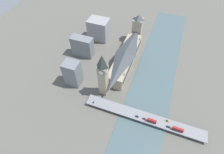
% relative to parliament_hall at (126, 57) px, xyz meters
% --- Properties ---
extents(ground_plane, '(600.00, 600.00, 0.00)m').
position_rel_parliament_hall_xyz_m(ground_plane, '(-14.24, 8.00, -13.17)').
color(ground_plane, '#605E56').
extents(river_water, '(55.83, 360.00, 0.30)m').
position_rel_parliament_hall_xyz_m(river_water, '(-48.16, 8.00, -13.02)').
color(river_water, '#4C6066').
rests_on(river_water, ground_plane).
extents(parliament_hall, '(22.94, 104.45, 26.56)m').
position_rel_parliament_hall_xyz_m(parliament_hall, '(0.00, 0.00, 0.00)').
color(parliament_hall, tan).
rests_on(parliament_hall, ground_plane).
extents(clock_tower, '(11.38, 11.38, 66.20)m').
position_rel_parliament_hall_xyz_m(clock_tower, '(10.33, 61.32, 21.79)').
color(clock_tower, tan).
rests_on(clock_tower, ground_plane).
extents(victoria_tower, '(15.35, 15.35, 50.50)m').
position_rel_parliament_hall_xyz_m(victoria_tower, '(0.05, -63.90, 10.08)').
color(victoria_tower, tan).
rests_on(victoria_tower, ground_plane).
extents(road_bridge, '(143.66, 14.22, 4.93)m').
position_rel_parliament_hall_xyz_m(road_bridge, '(-48.16, 81.53, -9.19)').
color(road_bridge, slate).
rests_on(road_bridge, ground_plane).
extents(double_decker_bus_lead, '(11.87, 2.60, 4.91)m').
position_rel_parliament_hall_xyz_m(double_decker_bus_lead, '(-87.88, 85.06, -5.54)').
color(double_decker_bus_lead, red).
rests_on(double_decker_bus_lead, road_bridge).
extents(double_decker_bus_mid, '(10.79, 2.58, 4.74)m').
position_rel_parliament_hall_xyz_m(double_decker_bus_mid, '(-58.48, 85.02, -5.63)').
color(double_decker_bus_mid, red).
rests_on(double_decker_bus_mid, road_bridge).
extents(car_northbound_lead, '(4.34, 1.94, 1.45)m').
position_rel_parliament_hall_xyz_m(car_northbound_lead, '(-41.15, 84.62, -7.53)').
color(car_northbound_lead, navy).
rests_on(car_northbound_lead, road_bridge).
extents(car_northbound_mid, '(4.49, 1.83, 1.48)m').
position_rel_parliament_hall_xyz_m(car_northbound_mid, '(14.81, 84.73, -7.51)').
color(car_northbound_mid, silver).
rests_on(car_northbound_mid, road_bridge).
extents(car_northbound_tail, '(3.94, 1.84, 1.41)m').
position_rel_parliament_hall_xyz_m(car_northbound_tail, '(-49.76, 84.63, -7.55)').
color(car_northbound_tail, maroon).
rests_on(car_northbound_tail, road_bridge).
extents(car_southbound_lead, '(4.41, 1.76, 1.37)m').
position_rel_parliament_hall_xyz_m(car_southbound_lead, '(-75.19, 77.95, -7.56)').
color(car_southbound_lead, gold).
rests_on(car_southbound_lead, road_bridge).
extents(car_southbound_mid, '(4.40, 1.91, 1.44)m').
position_rel_parliament_hall_xyz_m(car_southbound_mid, '(-77.65, 84.91, -7.52)').
color(car_southbound_mid, black).
rests_on(car_southbound_mid, road_bridge).
extents(city_block_west, '(20.31, 17.30, 36.83)m').
position_rel_parliament_hall_xyz_m(city_block_west, '(55.20, 60.00, 5.24)').
color(city_block_west, slate).
rests_on(city_block_west, ground_plane).
extents(city_block_center, '(33.73, 25.22, 35.62)m').
position_rel_parliament_hall_xyz_m(city_block_center, '(62.70, -45.92, 4.64)').
color(city_block_center, '#939399').
rests_on(city_block_center, ground_plane).
extents(city_block_east, '(33.26, 15.07, 32.21)m').
position_rel_parliament_hall_xyz_m(city_block_east, '(69.44, 3.25, 2.93)').
color(city_block_east, slate).
rests_on(city_block_east, ground_plane).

